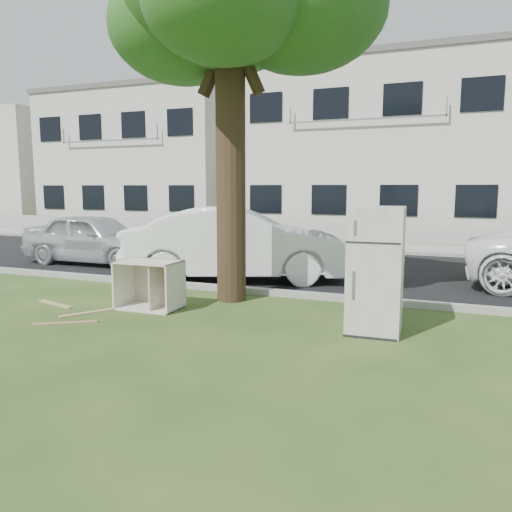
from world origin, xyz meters
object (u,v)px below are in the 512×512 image
at_px(fridge, 375,271).
at_px(car_center, 237,244).
at_px(car_left, 95,239).
at_px(cabinet, 149,285).

xyz_separation_m(fridge, car_center, (-3.53, 3.06, -0.09)).
distance_m(fridge, car_center, 4.68).
bearing_deg(car_center, car_left, 59.75).
height_order(cabinet, car_center, car_center).
xyz_separation_m(fridge, cabinet, (-3.87, 0.04, -0.50)).
bearing_deg(cabinet, fridge, -1.76).
relative_size(car_center, car_left, 1.22).
xyz_separation_m(cabinet, car_center, (0.34, 3.02, 0.41)).
relative_size(fridge, cabinet, 1.71).
height_order(fridge, cabinet, fridge).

